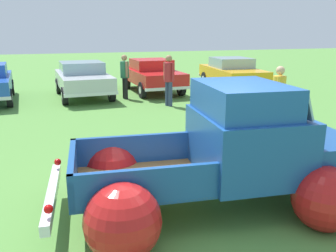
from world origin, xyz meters
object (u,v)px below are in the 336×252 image
object	(u,v)px
show_car_3	(232,72)
spectator_1	(278,94)
show_car_1	(83,78)
vintage_pickup_truck	(229,159)
spectator_2	(125,74)
show_car_2	(152,74)
spectator_0	(169,77)

from	to	relation	value
show_car_3	spectator_1	xyz separation A→B (m)	(-2.32, -6.88, 0.23)
show_car_1	vintage_pickup_truck	bearing A→B (deg)	4.08
show_car_1	spectator_1	xyz separation A→B (m)	(4.51, -6.84, 0.23)
vintage_pickup_truck	show_car_3	xyz separation A→B (m)	(5.59, 10.30, 0.03)
spectator_1	spectator_2	bearing A→B (deg)	-23.62
show_car_2	spectator_1	xyz separation A→B (m)	(1.46, -7.22, 0.23)
vintage_pickup_truck	spectator_2	xyz separation A→B (m)	(0.31, 9.33, 0.24)
vintage_pickup_truck	show_car_3	size ratio (longest dim) A/B	1.09
show_car_3	spectator_1	size ratio (longest dim) A/B	2.49
show_car_2	spectator_0	xyz separation A→B (m)	(-0.28, -3.16, 0.27)
show_car_1	spectator_2	xyz separation A→B (m)	(1.55, -0.93, 0.22)
spectator_0	spectator_1	bearing A→B (deg)	-89.52
show_car_2	show_car_3	size ratio (longest dim) A/B	0.96
vintage_pickup_truck	show_car_3	bearing A→B (deg)	66.97
show_car_3	spectator_0	distance (m)	4.95
show_car_2	show_car_3	distance (m)	3.80
vintage_pickup_truck	spectator_0	xyz separation A→B (m)	(1.53, 7.48, 0.29)
vintage_pickup_truck	show_car_1	distance (m)	10.33
spectator_2	spectator_0	bearing A→B (deg)	114.18
show_car_2	spectator_1	bearing A→B (deg)	9.82
show_car_3	spectator_1	bearing A→B (deg)	-13.26
show_car_1	spectator_0	distance (m)	3.93
show_car_2	show_car_1	bearing A→B (deg)	-84.54
vintage_pickup_truck	show_car_2	xyz separation A→B (m)	(1.81, 10.64, 0.02)
show_car_1	show_car_3	distance (m)	6.83
show_car_3	spectator_2	size ratio (longest dim) A/B	2.52
show_car_2	spectator_2	size ratio (longest dim) A/B	2.41
show_car_1	spectator_1	distance (m)	8.20
show_car_1	show_car_3	xyz separation A→B (m)	(6.83, 0.04, 0.00)
show_car_1	spectator_1	world-z (taller)	spectator_1
vintage_pickup_truck	spectator_2	bearing A→B (deg)	93.56
spectator_0	show_car_2	bearing A→B (deg)	62.25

